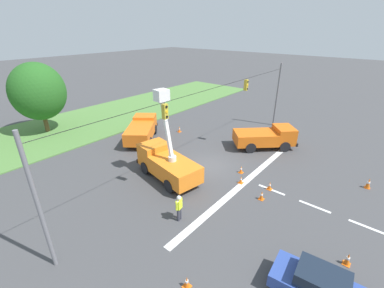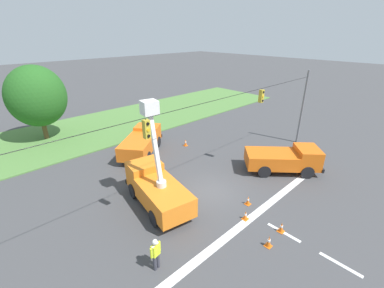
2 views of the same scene
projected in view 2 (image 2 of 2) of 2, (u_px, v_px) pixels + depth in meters
The scene contains 15 objects.
ground_plane at pixel (211, 192), 18.26m from camera, with size 200.00×200.00×0.00m, color #424244.
grass_verge at pixel (98, 128), 30.18m from camera, with size 56.00×12.00×0.10m, color #517F3D.
lane_markings at pixel (275, 228), 14.88m from camera, with size 17.60×15.25×0.01m.
signal_gantry at pixel (213, 136), 16.57m from camera, with size 26.20×0.33×7.20m.
tree_centre at pixel (37, 96), 25.34m from camera, with size 5.55×5.21×7.60m.
utility_truck_bucket_lift at pixel (156, 186), 16.44m from camera, with size 3.29×6.16×6.89m.
utility_truck_support_near at pixel (284, 159), 20.58m from camera, with size 5.74×5.83×2.06m.
utility_truck_support_far at pixel (142, 142), 23.63m from camera, with size 6.20×5.58×2.03m.
road_worker at pixel (156, 252), 11.97m from camera, with size 0.64×0.30×1.77m.
traffic_cone_foreground_left at pixel (248, 200), 16.81m from camera, with size 0.36×0.36×0.63m.
traffic_cone_mid_left at pixel (269, 241), 13.49m from camera, with size 0.36×0.36×0.69m.
traffic_cone_near_bucket at pixel (281, 227), 14.50m from camera, with size 0.36×0.36×0.64m.
traffic_cone_lane_edge_a at pixel (245, 215), 15.47m from camera, with size 0.36×0.36×0.60m.
traffic_cone_lane_edge_b at pixel (185, 143), 25.46m from camera, with size 0.36×0.36×0.68m.
traffic_cone_centre_line at pixel (287, 150), 23.94m from camera, with size 0.36×0.36×0.59m.
Camera 2 is at (-11.55, -10.20, 10.46)m, focal length 24.00 mm.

